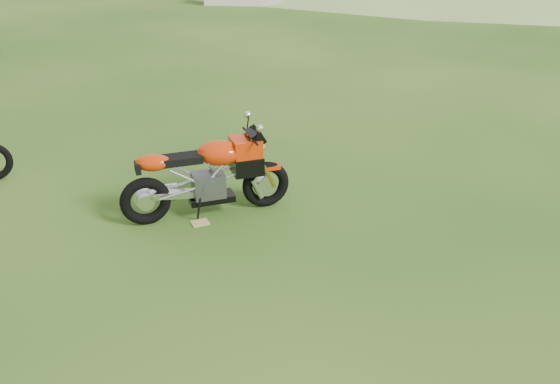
{
  "coord_description": "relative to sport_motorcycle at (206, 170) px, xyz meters",
  "views": [
    {
      "loc": [
        -0.2,
        -5.34,
        3.75
      ],
      "look_at": [
        0.23,
        0.4,
        0.99
      ],
      "focal_mm": 40.0,
      "sensor_mm": 36.0,
      "label": 1
    }
  ],
  "objects": [
    {
      "name": "sport_motorcycle",
      "position": [
        0.0,
        0.0,
        0.0
      ],
      "size": [
        2.14,
        1.02,
        1.25
      ],
      "primitive_type": null,
      "rotation": [
        0.0,
        0.0,
        0.25
      ],
      "color": "red",
      "rests_on": "ground"
    },
    {
      "name": "plywood_board",
      "position": [
        -0.1,
        -0.24,
        -0.62
      ],
      "size": [
        0.26,
        0.23,
        0.02
      ],
      "primitive_type": "cube",
      "rotation": [
        0.0,
        0.0,
        0.34
      ],
      "color": "tan",
      "rests_on": "ground"
    },
    {
      "name": "ground",
      "position": [
        0.59,
        -1.86,
        -0.62
      ],
      "size": [
        120.0,
        120.0,
        0.0
      ],
      "primitive_type": "plane",
      "color": "#18430E",
      "rests_on": "ground"
    }
  ]
}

